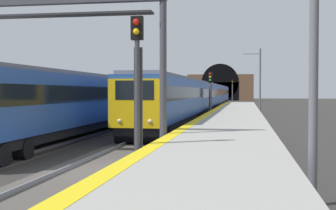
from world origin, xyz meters
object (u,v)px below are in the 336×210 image
object	(u,v)px
railway_signal_near	(137,83)
catenary_mast_far	(260,81)
train_main_approaching	(207,95)
catenary_mast_near	(313,51)
overhead_signal_gantry	(61,34)
train_adjacent_platform	(117,99)
railway_signal_mid	(210,90)
railway_signal_far	(232,89)

from	to	relation	value
railway_signal_near	catenary_mast_far	bearing A→B (deg)	172.76
train_main_approaching	catenary_mast_near	distance (m)	50.62
train_main_approaching	catenary_mast_near	size ratio (longest dim) A/B	11.02
train_main_approaching	overhead_signal_gantry	size ratio (longest dim) A/B	9.04
train_adjacent_platform	railway_signal_mid	world-z (taller)	railway_signal_mid
railway_signal_near	catenary_mast_near	size ratio (longest dim) A/B	0.71
train_adjacent_platform	overhead_signal_gantry	bearing A→B (deg)	7.81
train_main_approaching	catenary_mast_near	bearing A→B (deg)	8.06
train_main_approaching	railway_signal_mid	world-z (taller)	railway_signal_mid
train_adjacent_platform	railway_signal_far	distance (m)	82.15
overhead_signal_gantry	catenary_mast_far	xyz separation A→B (m)	(35.43, -9.11, -1.17)
railway_signal_far	catenary_mast_near	bearing A→B (deg)	2.74
train_adjacent_platform	railway_signal_near	xyz separation A→B (m)	(-19.39, -6.37, 0.83)
train_adjacent_platform	railway_signal_near	world-z (taller)	railway_signal_near
railway_signal_far	train_main_approaching	bearing A→B (deg)	-2.02
railway_signal_mid	catenary_mast_near	xyz separation A→B (m)	(-32.33, -4.98, 0.89)
train_adjacent_platform	catenary_mast_near	xyz separation A→B (m)	(-22.13, -11.35, 1.53)
railway_signal_near	catenary_mast_near	xyz separation A→B (m)	(-2.75, -4.98, 0.71)
train_adjacent_platform	overhead_signal_gantry	distance (m)	16.12
railway_signal_far	overhead_signal_gantry	distance (m)	97.68
railway_signal_far	overhead_signal_gantry	xyz separation A→B (m)	(-97.58, 4.14, 1.70)
train_main_approaching	railway_signal_near	bearing A→B (deg)	2.55
railway_signal_mid	railway_signal_far	distance (m)	71.69
railway_signal_far	catenary_mast_far	xyz separation A→B (m)	(-62.15, -4.97, 0.54)
train_main_approaching	railway_signal_near	xyz separation A→B (m)	(-47.38, -1.90, 0.84)
train_adjacent_platform	catenary_mast_near	bearing A→B (deg)	26.85
railway_signal_mid	overhead_signal_gantry	distance (m)	26.31
overhead_signal_gantry	train_main_approaching	bearing A→B (deg)	-2.93
catenary_mast_near	catenary_mast_far	bearing A→B (deg)	0.01
railway_signal_mid	overhead_signal_gantry	size ratio (longest dim) A/B	0.52
catenary_mast_near	railway_signal_far	bearing A→B (deg)	2.74
train_adjacent_platform	railway_signal_far	xyz separation A→B (m)	(81.89, -6.37, 1.22)
train_main_approaching	railway_signal_far	xyz separation A→B (m)	(53.90, -1.90, 1.24)
train_main_approaching	train_adjacent_platform	world-z (taller)	train_main_approaching
train_adjacent_platform	railway_signal_mid	distance (m)	12.04
train_adjacent_platform	railway_signal_far	world-z (taller)	railway_signal_far
railway_signal_near	overhead_signal_gantry	bearing A→B (deg)	-131.76
railway_signal_mid	railway_signal_far	bearing A→B (deg)	-180.00
train_adjacent_platform	railway_signal_mid	size ratio (longest dim) A/B	8.68
train_adjacent_platform	overhead_signal_gantry	size ratio (longest dim) A/B	4.55
train_main_approaching	train_adjacent_platform	bearing A→B (deg)	-8.83
train_adjacent_platform	catenary_mast_far	distance (m)	22.83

